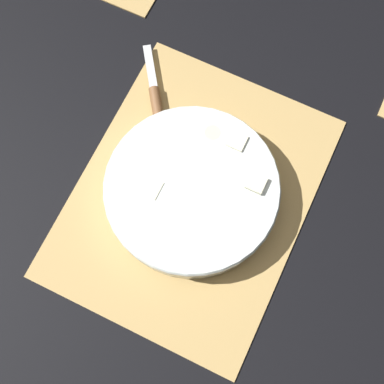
% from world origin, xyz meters
% --- Properties ---
extents(ground_plane, '(6.00, 6.00, 0.00)m').
position_xyz_m(ground_plane, '(0.00, 0.00, 0.00)').
color(ground_plane, black).
extents(bamboo_mat_center, '(0.46, 0.36, 0.01)m').
position_xyz_m(bamboo_mat_center, '(0.00, 0.00, 0.00)').
color(bamboo_mat_center, tan).
rests_on(bamboo_mat_center, ground_plane).
extents(fruit_salad_bowl, '(0.28, 0.28, 0.06)m').
position_xyz_m(fruit_salad_bowl, '(-0.00, 0.00, 0.04)').
color(fruit_salad_bowl, silver).
rests_on(fruit_salad_bowl, bamboo_mat_center).
extents(paring_knife, '(0.12, 0.09, 0.02)m').
position_xyz_m(paring_knife, '(-0.13, -0.13, 0.01)').
color(paring_knife, silver).
rests_on(paring_knife, bamboo_mat_center).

